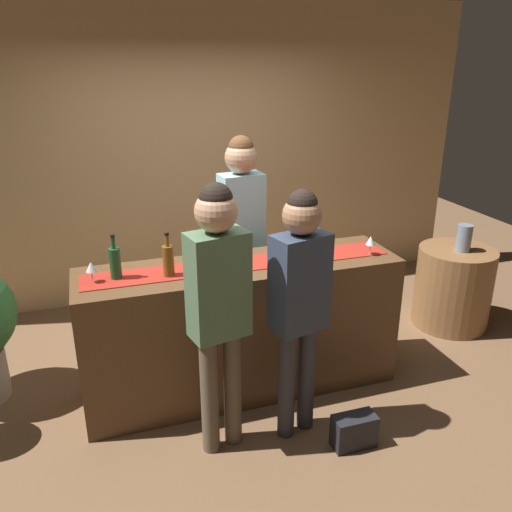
{
  "coord_description": "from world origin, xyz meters",
  "views": [
    {
      "loc": [
        -0.95,
        -3.23,
        2.34
      ],
      "look_at": [
        0.11,
        0.0,
        1.05
      ],
      "focal_mm": 36.62,
      "sensor_mm": 36.0,
      "label": 1
    }
  ],
  "objects": [
    {
      "name": "vase_on_side_table",
      "position": [
        2.14,
        0.31,
        0.86
      ],
      "size": [
        0.13,
        0.13,
        0.24
      ],
      "primitive_type": "cylinder",
      "color": "slate",
      "rests_on": "round_side_table"
    },
    {
      "name": "round_side_table",
      "position": [
        2.13,
        0.35,
        0.37
      ],
      "size": [
        0.68,
        0.68,
        0.74
      ],
      "primitive_type": "cylinder",
      "color": "brown",
      "rests_on": "ground"
    },
    {
      "name": "wine_bottle_amber",
      "position": [
        -0.51,
        -0.05,
        1.11
      ],
      "size": [
        0.07,
        0.07,
        0.3
      ],
      "color": "brown",
      "rests_on": "bar_counter"
    },
    {
      "name": "back_wall",
      "position": [
        0.0,
        1.9,
        1.45
      ],
      "size": [
        6.0,
        0.12,
        2.9
      ],
      "primitive_type": "cube",
      "color": "tan",
      "rests_on": "ground"
    },
    {
      "name": "customer_sipping",
      "position": [
        0.2,
        -0.59,
        1.02
      ],
      "size": [
        0.38,
        0.28,
        1.65
      ],
      "rotation": [
        0.0,
        0.0,
        0.25
      ],
      "color": "#33333D",
      "rests_on": "ground"
    },
    {
      "name": "counter_runner_cloth",
      "position": [
        0.0,
        0.0,
        1.0
      ],
      "size": [
        2.15,
        0.28,
        0.01
      ],
      "primitive_type": "cube",
      "color": "maroon",
      "rests_on": "bar_counter"
    },
    {
      "name": "wine_glass_mid_counter",
      "position": [
        0.95,
        -0.11,
        1.1
      ],
      "size": [
        0.07,
        0.07,
        0.14
      ],
      "color": "silver",
      "rests_on": "bar_counter"
    },
    {
      "name": "bar_counter",
      "position": [
        0.0,
        0.0,
        0.5
      ],
      "size": [
        2.27,
        0.6,
        1.0
      ],
      "primitive_type": "cube",
      "color": "#543821",
      "rests_on": "ground"
    },
    {
      "name": "wine_glass_far_end",
      "position": [
        -0.99,
        -0.01,
        1.1
      ],
      "size": [
        0.07,
        0.07,
        0.14
      ],
      "color": "silver",
      "rests_on": "bar_counter"
    },
    {
      "name": "wine_bottle_green",
      "position": [
        -0.84,
        0.01,
        1.11
      ],
      "size": [
        0.07,
        0.07,
        0.3
      ],
      "color": "#194723",
      "rests_on": "bar_counter"
    },
    {
      "name": "bartender",
      "position": [
        0.18,
        0.58,
        1.13
      ],
      "size": [
        0.36,
        0.25,
        1.8
      ],
      "rotation": [
        0.0,
        0.0,
        3.25
      ],
      "color": "#26262B",
      "rests_on": "ground"
    },
    {
      "name": "wine_glass_near_customer",
      "position": [
        -0.16,
        -0.1,
        1.1
      ],
      "size": [
        0.07,
        0.07,
        0.14
      ],
      "color": "silver",
      "rests_on": "bar_counter"
    },
    {
      "name": "ground_plane",
      "position": [
        0.0,
        0.0,
        0.0
      ],
      "size": [
        10.0,
        10.0,
        0.0
      ],
      "primitive_type": "plane",
      "color": "brown"
    },
    {
      "name": "handbag",
      "position": [
        0.49,
        -0.85,
        0.11
      ],
      "size": [
        0.28,
        0.14,
        0.22
      ],
      "primitive_type": "cube",
      "color": "black",
      "rests_on": "ground"
    },
    {
      "name": "customer_browsing",
      "position": [
        -0.31,
        -0.58,
        1.07
      ],
      "size": [
        0.37,
        0.27,
        1.72
      ],
      "rotation": [
        0.0,
        0.0,
        0.21
      ],
      "color": "brown",
      "rests_on": "ground"
    }
  ]
}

